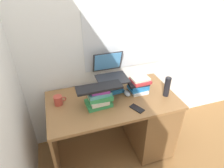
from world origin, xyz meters
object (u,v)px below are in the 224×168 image
book_stack_keyboard_riser (99,98)px  cell_phone (137,108)px  keyboard (99,87)px  book_stack_tall (112,85)px  water_bottle (167,87)px  mug (58,100)px  laptop (110,71)px  book_stack_side (139,85)px  desk (141,120)px  computer_mouse (127,93)px

book_stack_keyboard_riser → cell_phone: (0.32, -0.17, -0.08)m
book_stack_keyboard_riser → cell_phone: 0.37m
keyboard → book_stack_tall: bearing=44.5°
water_bottle → mug: bearing=169.9°
book_stack_keyboard_riser → laptop: bearing=53.1°
book_stack_side → laptop: bearing=150.0°
laptop → keyboard: laptop is taller
book_stack_keyboard_riser → laptop: size_ratio=0.80×
desk → book_stack_tall: 0.53m
book_stack_keyboard_riser → keyboard: bearing=-13.9°
book_stack_keyboard_riser → computer_mouse: book_stack_keyboard_riser is taller
keyboard → water_bottle: bearing=-5.4°
book_stack_tall → desk: bearing=-30.4°
desk → laptop: size_ratio=4.03×
book_stack_tall → cell_phone: (0.13, -0.35, -0.07)m
book_stack_side → mug: (-0.82, 0.03, -0.04)m
book_stack_tall → water_bottle: bearing=-26.1°
computer_mouse → mug: (-0.68, 0.06, 0.03)m
cell_phone → keyboard: bearing=125.6°
desk → cell_phone: cell_phone is taller
keyboard → computer_mouse: size_ratio=4.04×
book_stack_tall → computer_mouse: book_stack_tall is taller
book_stack_side → keyboard: size_ratio=0.53×
book_stack_keyboard_riser → laptop: laptop is taller
book_stack_tall → keyboard: 0.29m
book_stack_side → cell_phone: size_ratio=1.65×
keyboard → computer_mouse: bearing=12.7°
book_stack_side → cell_phone: 0.31m
mug → water_bottle: 1.07m
computer_mouse → cell_phone: size_ratio=0.76×
book_stack_tall → mug: book_stack_tall is taller
desk → book_stack_tall: (-0.28, 0.17, 0.42)m
laptop → water_bottle: bearing=-31.8°
book_stack_tall → computer_mouse: (0.12, -0.11, -0.06)m
mug → cell_phone: 0.75m
mug → book_stack_tall: bearing=5.7°
book_stack_keyboard_riser → water_bottle: water_bottle is taller
book_stack_side → water_bottle: (0.23, -0.16, 0.02)m
laptop → cell_phone: (0.13, -0.42, -0.20)m
cell_phone → book_stack_keyboard_riser: bearing=125.8°
cell_phone → mug: bearing=130.3°
laptop → water_bottle: 0.59m
keyboard → computer_mouse: keyboard is taller
water_bottle → book_stack_keyboard_riser: bearing=175.1°
book_stack_side → keyboard: bearing=-167.6°
water_bottle → laptop: bearing=148.2°
desk → keyboard: bearing=-177.5°
book_stack_tall → keyboard: keyboard is taller
desk → laptop: laptop is taller
book_stack_tall → cell_phone: size_ratio=1.84×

